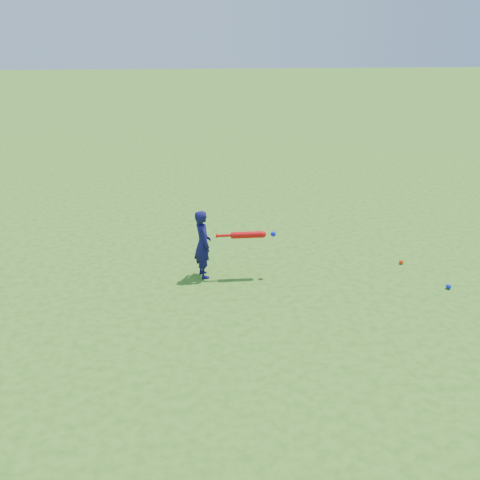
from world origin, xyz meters
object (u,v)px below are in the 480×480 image
at_px(child, 203,244).
at_px(ground_ball_blue, 448,287).
at_px(ground_ball_red, 401,262).
at_px(bat_swing, 250,235).

bearing_deg(child, ground_ball_blue, -116.76).
height_order(child, ground_ball_red, child).
bearing_deg(ground_ball_red, child, -177.10).
distance_m(ground_ball_blue, bat_swing, 2.67).
height_order(ground_ball_red, ground_ball_blue, ground_ball_blue).
bearing_deg(ground_ball_red, bat_swing, -174.99).
relative_size(ground_ball_blue, bat_swing, 0.08).
height_order(ground_ball_red, bat_swing, bat_swing).
bearing_deg(bat_swing, ground_ball_red, 4.98).
xyz_separation_m(ground_ball_blue, bat_swing, (-2.53, 0.62, 0.57)).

